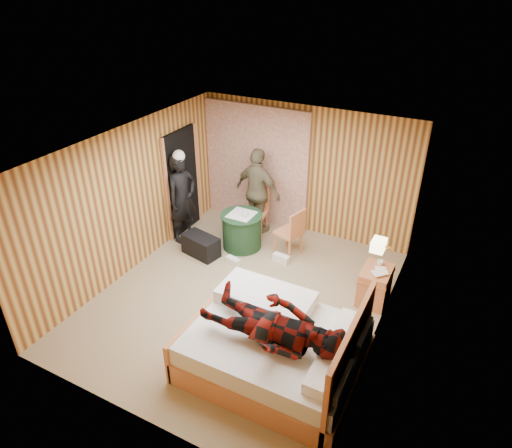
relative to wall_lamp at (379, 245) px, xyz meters
The scene contains 23 objects.
floor 2.36m from the wall_lamp, 166.83° to the right, with size 4.20×5.00×0.01m, color tan.
ceiling 2.31m from the wall_lamp, 166.83° to the right, with size 4.20×5.00×0.01m, color silver.
wall_back 2.81m from the wall_lamp, 133.17° to the left, with size 4.20×0.02×2.50m, color #DBB054.
wall_left 4.05m from the wall_lamp, behind, with size 0.02×5.00×2.50m, color #DBB054.
wall_right 0.49m from the wall_lamp, 68.55° to the right, with size 0.02×5.00×2.50m, color #DBB054.
curtain 3.53m from the wall_lamp, 145.89° to the left, with size 2.20×0.08×2.40m, color beige.
doorway 4.10m from the wall_lamp, 166.59° to the left, with size 0.06×0.90×2.05m, color black.
wall_lamp is the anchor object (origin of this frame).
bed 1.95m from the wall_lamp, 118.30° to the right, with size 2.19×1.72×1.19m.
nightstand 1.09m from the wall_lamp, 95.51° to the left, with size 0.45×0.61×0.59m.
round_table 2.96m from the wall_lamp, 161.30° to the left, with size 0.78×0.78×0.69m.
chair_far 3.17m from the wall_lamp, 150.31° to the left, with size 0.48×0.48×0.93m.
chair_near 2.15m from the wall_lamp, 148.40° to the left, with size 0.52×0.52×0.92m.
duffel_bag 3.39m from the wall_lamp, behind, with size 0.68×0.36×0.38m, color black.
sneaker_left 2.83m from the wall_lamp, behind, with size 0.27×0.11×0.12m, color white.
sneaker_right 2.31m from the wall_lamp, 156.60° to the left, with size 0.30×0.12×0.13m, color white.
woman_standing 3.85m from the wall_lamp, behind, with size 0.63×0.41×1.73m, color black.
man_at_table 3.11m from the wall_lamp, 149.76° to the left, with size 1.01×0.42×1.72m, color #6C6448.
man_on_bed 1.91m from the wall_lamp, 114.13° to the right, with size 1.77×0.67×0.86m, color #600D09.
book_lower 0.81m from the wall_lamp, 96.20° to the left, with size 0.17×0.22×0.02m, color white.
book_upper 0.79m from the wall_lamp, 96.20° to the left, with size 0.16×0.22×0.02m, color white.
cup_nightstand 0.88m from the wall_lamp, 94.27° to the left, with size 0.10×0.10×0.09m, color white.
cup_table 2.75m from the wall_lamp, 161.62° to the left, with size 0.12×0.12×0.10m, color white.
Camera 1 is at (2.87, -5.01, 4.63)m, focal length 32.00 mm.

